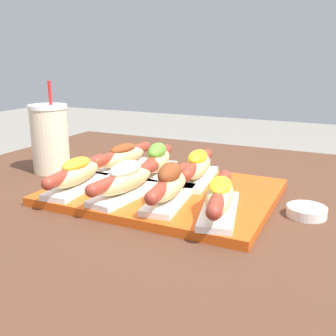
{
  "coord_description": "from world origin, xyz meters",
  "views": [
    {
      "loc": [
        0.35,
        -0.75,
        1.03
      ],
      "look_at": [
        -0.01,
        -0.0,
        0.8
      ],
      "focal_mm": 42.0,
      "sensor_mm": 36.0,
      "label": 1
    }
  ],
  "objects": [
    {
      "name": "patio_table",
      "position": [
        0.0,
        0.0,
        0.37
      ],
      "size": [
        1.27,
        1.09,
        0.74
      ],
      "color": "#4C2D1E",
      "rests_on": "ground_plane"
    },
    {
      "name": "serving_tray",
      "position": [
        -0.01,
        -0.02,
        0.75
      ],
      "size": [
        0.46,
        0.36,
        0.02
      ],
      "color": "#CC4C14",
      "rests_on": "patio_table"
    },
    {
      "name": "hot_dog_0",
      "position": [
        -0.18,
        -0.11,
        0.79
      ],
      "size": [
        0.08,
        0.22,
        0.07
      ],
      "color": "white",
      "rests_on": "serving_tray"
    },
    {
      "name": "hot_dog_1",
      "position": [
        -0.06,
        -0.1,
        0.79
      ],
      "size": [
        0.08,
        0.22,
        0.07
      ],
      "color": "white",
      "rests_on": "serving_tray"
    },
    {
      "name": "hot_dog_2",
      "position": [
        0.04,
        -0.09,
        0.79
      ],
      "size": [
        0.08,
        0.22,
        0.08
      ],
      "color": "white",
      "rests_on": "serving_tray"
    },
    {
      "name": "hot_dog_3",
      "position": [
        0.14,
        -0.11,
        0.79
      ],
      "size": [
        0.1,
        0.22,
        0.06
      ],
      "color": "white",
      "rests_on": "serving_tray"
    },
    {
      "name": "hot_dog_4",
      "position": [
        -0.17,
        0.06,
        0.79
      ],
      "size": [
        0.08,
        0.22,
        0.07
      ],
      "color": "white",
      "rests_on": "serving_tray"
    },
    {
      "name": "hot_dog_5",
      "position": [
        -0.07,
        0.06,
        0.79
      ],
      "size": [
        0.1,
        0.22,
        0.08
      ],
      "color": "white",
      "rests_on": "serving_tray"
    },
    {
      "name": "hot_dog_6",
      "position": [
        0.03,
        0.06,
        0.79
      ],
      "size": [
        0.08,
        0.22,
        0.07
      ],
      "color": "white",
      "rests_on": "serving_tray"
    },
    {
      "name": "sauce_bowl",
      "position": [
        0.28,
        -0.01,
        0.75
      ],
      "size": [
        0.07,
        0.07,
        0.02
      ],
      "color": "silver",
      "rests_on": "patio_table"
    },
    {
      "name": "drink_cup",
      "position": [
        -0.36,
        0.02,
        0.83
      ],
      "size": [
        0.1,
        0.1,
        0.24
      ],
      "color": "beige",
      "rests_on": "patio_table"
    }
  ]
}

